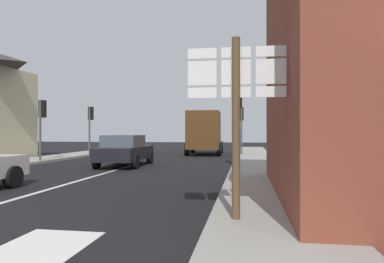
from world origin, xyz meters
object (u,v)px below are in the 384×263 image
sedan_far (125,150)px  route_sign_post (236,108)px  traffic_light_far_right (241,120)px  traffic_light_far_left (90,119)px  delivery_truck (205,132)px  traffic_light_near_right (239,109)px  traffic_light_near_left (42,117)px

sedan_far → route_sign_post: bearing=-60.6°
traffic_light_far_right → traffic_light_far_left: 10.32m
traffic_light_far_right → delivery_truck: bearing=157.5°
delivery_truck → traffic_light_far_left: traffic_light_far_left is taller
route_sign_post → traffic_light_near_right: 9.83m
sedan_far → route_sign_post: route_sign_post is taller
sedan_far → delivery_truck: bearing=73.2°
sedan_far → traffic_light_near_left: 5.22m
sedan_far → traffic_light_near_left: size_ratio=1.30×
sedan_far → traffic_light_far_left: 8.37m
traffic_light_near_left → traffic_light_far_right: 12.43m
traffic_light_near_left → traffic_light_far_right: traffic_light_far_right is taller
sedan_far → traffic_light_near_right: (5.36, -0.00, 1.91)m
traffic_light_near_right → traffic_light_far_right: bearing=90.0°
sedan_far → traffic_light_far_right: 9.75m
delivery_truck → traffic_light_far_right: size_ratio=1.54×
traffic_light_far_right → traffic_light_far_left: size_ratio=0.99×
delivery_truck → traffic_light_near_left: traffic_light_near_left is taller
traffic_light_far_left → traffic_light_near_right: traffic_light_near_right is taller
traffic_light_near_left → traffic_light_near_right: (10.23, -0.91, 0.25)m
sedan_far → traffic_light_far_right: bearing=56.1°
route_sign_post → traffic_light_near_right: traffic_light_near_right is taller
sedan_far → traffic_light_near_left: (-4.86, 0.91, 1.67)m
traffic_light_near_right → traffic_light_far_left: bearing=147.2°
delivery_truck → traffic_light_far_left: (-7.59, -2.47, 0.83)m
traffic_light_far_left → traffic_light_near_right: size_ratio=0.93×
traffic_light_near_right → sedan_far: bearing=180.0°
delivery_truck → route_sign_post: route_sign_post is taller
route_sign_post → traffic_light_far_left: traffic_light_far_left is taller
delivery_truck → traffic_light_far_right: bearing=-22.5°
traffic_light_far_left → route_sign_post: bearing=-57.6°
delivery_truck → traffic_light_near_left: size_ratio=1.55×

